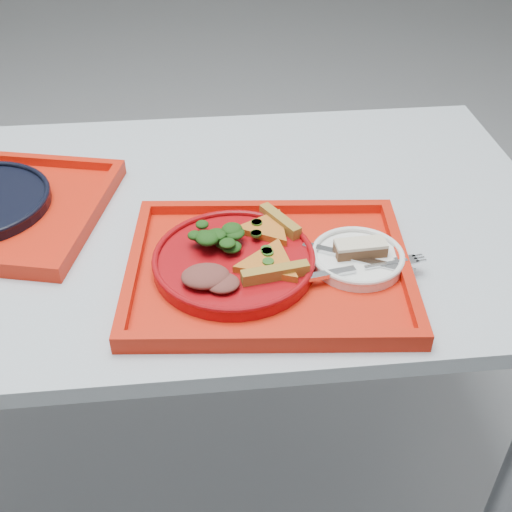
# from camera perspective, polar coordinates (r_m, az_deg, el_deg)

# --- Properties ---
(ground) EXTENTS (10.00, 10.00, 0.00)m
(ground) POSITION_cam_1_polar(r_m,az_deg,el_deg) (1.73, -8.71, -17.59)
(ground) COLOR gray
(ground) RESTS_ON ground
(table) EXTENTS (1.60, 0.80, 0.75)m
(table) POSITION_cam_1_polar(r_m,az_deg,el_deg) (1.24, -11.61, 0.51)
(table) COLOR #A1ADB5
(table) RESTS_ON ground
(tray_main) EXTENTS (0.48, 0.39, 0.01)m
(tray_main) POSITION_cam_1_polar(r_m,az_deg,el_deg) (1.04, 1.12, -1.39)
(tray_main) COLOR red
(tray_main) RESTS_ON table
(dinner_plate) EXTENTS (0.26, 0.26, 0.02)m
(dinner_plate) POSITION_cam_1_polar(r_m,az_deg,el_deg) (1.03, -1.97, -0.59)
(dinner_plate) COLOR maroon
(dinner_plate) RESTS_ON tray_main
(side_plate) EXTENTS (0.15, 0.15, 0.01)m
(side_plate) POSITION_cam_1_polar(r_m,az_deg,el_deg) (1.05, 8.98, -0.31)
(side_plate) COLOR white
(side_plate) RESTS_ON tray_main
(pizza_slice_a) EXTENTS (0.12, 0.14, 0.02)m
(pizza_slice_a) POSITION_cam_1_polar(r_m,az_deg,el_deg) (1.00, 1.23, -0.46)
(pizza_slice_a) COLOR orange
(pizza_slice_a) RESTS_ON dinner_plate
(pizza_slice_b) EXTENTS (0.14, 0.14, 0.02)m
(pizza_slice_b) POSITION_cam_1_polar(r_m,az_deg,el_deg) (1.08, 0.99, 2.66)
(pizza_slice_b) COLOR orange
(pizza_slice_b) RESTS_ON dinner_plate
(salad_heap) EXTENTS (0.09, 0.08, 0.05)m
(salad_heap) POSITION_cam_1_polar(r_m,az_deg,el_deg) (1.05, -3.91, 2.17)
(salad_heap) COLOR black
(salad_heap) RESTS_ON dinner_plate
(meat_portion) EXTENTS (0.07, 0.06, 0.02)m
(meat_portion) POSITION_cam_1_polar(r_m,az_deg,el_deg) (0.98, -4.51, -1.80)
(meat_portion) COLOR brown
(meat_portion) RESTS_ON dinner_plate
(dessert_bar) EXTENTS (0.08, 0.04, 0.02)m
(dessert_bar) POSITION_cam_1_polar(r_m,az_deg,el_deg) (1.05, 9.27, 0.71)
(dessert_bar) COLOR #482E18
(dessert_bar) RESTS_ON side_plate
(knife) EXTENTS (0.17, 0.10, 0.01)m
(knife) POSITION_cam_1_polar(r_m,az_deg,el_deg) (1.04, 9.04, -0.15)
(knife) COLOR silver
(knife) RESTS_ON side_plate
(fork) EXTENTS (0.19, 0.05, 0.01)m
(fork) POSITION_cam_1_polar(r_m,az_deg,el_deg) (1.02, 9.54, -1.03)
(fork) COLOR silver
(fork) RESTS_ON side_plate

